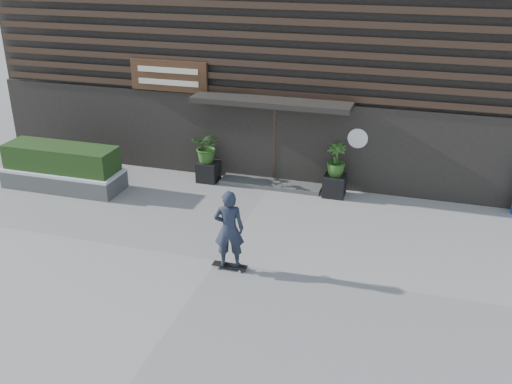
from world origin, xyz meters
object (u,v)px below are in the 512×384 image
(planter_pot_right, at_px, (334,186))
(raised_bed, at_px, (64,179))
(skateboarder, at_px, (229,229))
(planter_pot_left, at_px, (208,171))

(planter_pot_right, distance_m, raised_bed, 7.83)
(planter_pot_right, height_order, raised_bed, planter_pot_right)
(raised_bed, distance_m, skateboarder, 6.84)
(planter_pot_left, bearing_deg, raised_bed, -156.12)
(planter_pot_left, relative_size, raised_bed, 0.17)
(planter_pot_left, bearing_deg, planter_pot_right, 0.00)
(planter_pot_right, distance_m, skateboarder, 4.92)
(raised_bed, height_order, skateboarder, skateboarder)
(planter_pot_right, bearing_deg, planter_pot_left, 180.00)
(skateboarder, bearing_deg, raised_bed, 154.44)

